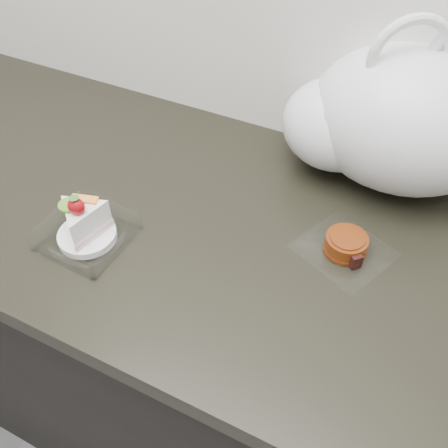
# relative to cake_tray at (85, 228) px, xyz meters

# --- Properties ---
(counter) EXTENTS (2.04, 0.64, 0.90)m
(counter) POSITION_rel_cake_tray_xyz_m (0.11, 0.14, -0.48)
(counter) COLOR black
(counter) RESTS_ON ground
(cake_tray) EXTENTS (0.14, 0.14, 0.11)m
(cake_tray) POSITION_rel_cake_tray_xyz_m (0.00, 0.00, 0.00)
(cake_tray) COLOR white
(cake_tray) RESTS_ON counter
(mooncake_wrap) EXTENTS (0.18, 0.18, 0.03)m
(mooncake_wrap) POSITION_rel_cake_tray_xyz_m (0.41, 0.17, -0.02)
(mooncake_wrap) COLOR white
(mooncake_wrap) RESTS_ON counter
(plastic_bag) EXTENTS (0.46, 0.39, 0.32)m
(plastic_bag) POSITION_rel_cake_tray_xyz_m (0.40, 0.39, 0.10)
(plastic_bag) COLOR white
(plastic_bag) RESTS_ON counter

